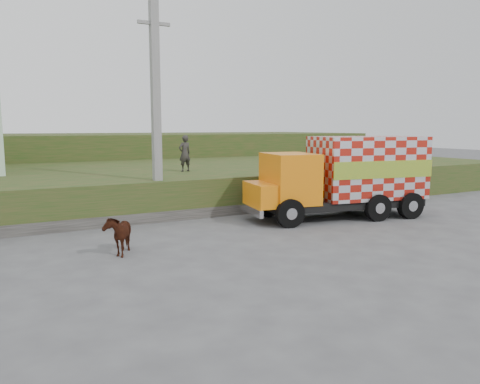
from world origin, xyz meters
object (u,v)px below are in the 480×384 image
cargo_truck (346,176)px  pedestrian (185,153)px  cow (118,234)px  utility_pole (156,111)px

cargo_truck → pedestrian: size_ratio=4.47×
cow → pedestrian: bearing=79.8°
cargo_truck → pedestrian: (-4.34, 5.85, 0.70)m
utility_pole → cow: 5.99m
cargo_truck → pedestrian: bearing=136.2°
utility_pole → cow: utility_pole is taller
utility_pole → pedestrian: size_ratio=4.91×
utility_pole → cargo_truck: bearing=-24.5°
cow → utility_pole: bearing=82.6°
cow → pedestrian: size_ratio=0.82×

